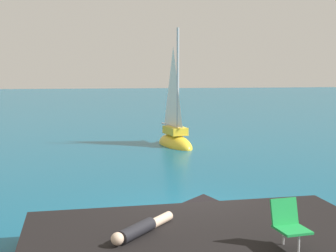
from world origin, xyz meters
name	(u,v)px	position (x,y,z in m)	size (l,w,h in m)	color
ground_plane	(192,217)	(0.00, 0.00, 0.00)	(160.00, 160.00, 0.00)	#0F5675
boulder_seaward	(225,230)	(0.55, -1.02, 0.00)	(1.38, 1.11, 0.76)	black
boulder_inland	(200,223)	(0.09, -0.49, 0.00)	(1.32, 1.05, 0.72)	black
sailboat_near	(175,139)	(1.40, 10.70, 0.32)	(1.76, 3.31, 5.99)	yellow
person_sunbather	(141,229)	(-1.50, -2.70, 0.73)	(1.25, 1.42, 0.25)	black
beach_chair	(289,222)	(0.86, -3.68, 1.05)	(0.56, 0.65, 0.80)	green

